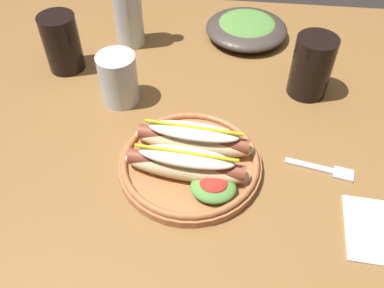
% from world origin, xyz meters
% --- Properties ---
extents(ground_plane, '(8.00, 8.00, 0.00)m').
position_xyz_m(ground_plane, '(0.00, 0.00, 0.00)').
color(ground_plane, '#2D2826').
extents(dining_table, '(1.19, 0.90, 0.74)m').
position_xyz_m(dining_table, '(0.00, 0.00, 0.64)').
color(dining_table, olive).
rests_on(dining_table, ground_plane).
extents(hot_dog_plate, '(0.25, 0.25, 0.08)m').
position_xyz_m(hot_dog_plate, '(0.02, -0.17, 0.77)').
color(hot_dog_plate, '#B77042').
rests_on(hot_dog_plate, dining_table).
extents(fork, '(0.12, 0.04, 0.00)m').
position_xyz_m(fork, '(0.25, -0.15, 0.74)').
color(fork, silver).
rests_on(fork, dining_table).
extents(soda_cup, '(0.08, 0.08, 0.13)m').
position_xyz_m(soda_cup, '(0.23, 0.07, 0.80)').
color(soda_cup, black).
rests_on(soda_cup, dining_table).
extents(water_cup, '(0.08, 0.08, 0.11)m').
position_xyz_m(water_cup, '(-0.15, 0.00, 0.79)').
color(water_cup, silver).
rests_on(water_cup, dining_table).
extents(extra_cup, '(0.08, 0.08, 0.13)m').
position_xyz_m(extra_cup, '(-0.30, 0.10, 0.80)').
color(extra_cup, black).
rests_on(extra_cup, dining_table).
extents(glass_bottle, '(0.07, 0.07, 0.27)m').
position_xyz_m(glass_bottle, '(-0.18, 0.21, 0.84)').
color(glass_bottle, silver).
rests_on(glass_bottle, dining_table).
extents(side_bowl, '(0.20, 0.20, 0.05)m').
position_xyz_m(side_bowl, '(0.10, 0.27, 0.76)').
color(side_bowl, '#423833').
rests_on(side_bowl, dining_table).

